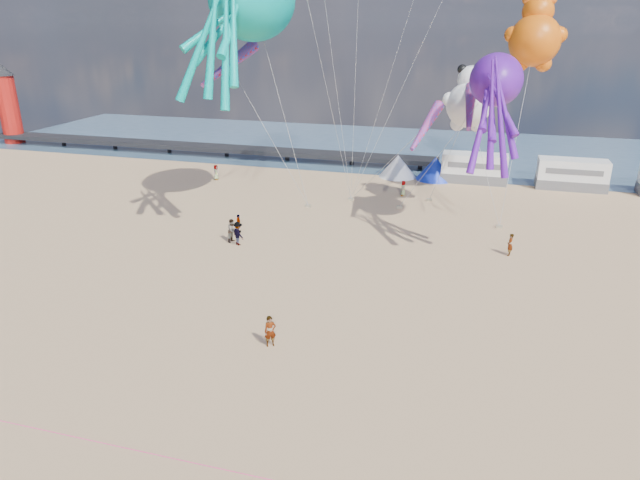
{
  "coord_description": "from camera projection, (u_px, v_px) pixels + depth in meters",
  "views": [
    {
      "loc": [
        6.36,
        -20.33,
        15.89
      ],
      "look_at": [
        -1.1,
        6.0,
        5.32
      ],
      "focal_mm": 32.0,
      "sensor_mm": 36.0,
      "label": 1
    }
  ],
  "objects": [
    {
      "name": "windsock_right",
      "position": [
        426.0,
        127.0,
        43.74
      ],
      "size": [
        2.43,
        5.66,
        5.64
      ],
      "primitive_type": null,
      "rotation": [
        0.0,
        0.0,
        -0.28
      ],
      "color": "red"
    },
    {
      "name": "kite_panda",
      "position": [
        469.0,
        105.0,
        47.13
      ],
      "size": [
        5.85,
        5.72,
        6.36
      ],
      "primitive_type": null,
      "rotation": [
        0.0,
        0.0,
        0.43
      ],
      "color": "white"
    },
    {
      "name": "standing_person",
      "position": [
        270.0,
        331.0,
        29.5
      ],
      "size": [
        0.74,
        0.68,
        1.71
      ],
      "primitive_type": "imported",
      "rotation": [
        0.0,
        0.0,
        0.57
      ],
      "color": "tan",
      "rests_on": "ground"
    },
    {
      "name": "sandbag_b",
      "position": [
        400.0,
        207.0,
        51.54
      ],
      "size": [
        0.5,
        0.35,
        0.22
      ],
      "primitive_type": "cube",
      "color": "gray",
      "rests_on": "ground"
    },
    {
      "name": "sandbag_c",
      "position": [
        499.0,
        227.0,
        46.67
      ],
      "size": [
        0.5,
        0.35,
        0.22
      ],
      "primitive_type": "cube",
      "color": "gray",
      "rests_on": "ground"
    },
    {
      "name": "windsock_mid",
      "position": [
        470.0,
        107.0,
        44.06
      ],
      "size": [
        1.24,
        5.89,
        5.85
      ],
      "primitive_type": null,
      "rotation": [
        0.0,
        0.0,
        0.04
      ],
      "color": "red"
    },
    {
      "name": "tent_white",
      "position": [
        398.0,
        166.0,
        61.57
      ],
      "size": [
        4.0,
        4.0,
        2.4
      ],
      "primitive_type": "cone",
      "color": "white",
      "rests_on": "ground"
    },
    {
      "name": "beachgoer_6",
      "position": [
        403.0,
        188.0,
        55.02
      ],
      "size": [
        0.42,
        0.58,
        1.48
      ],
      "primitive_type": "imported",
      "rotation": [
        0.0,
        0.0,
        4.83
      ],
      "color": "#7F6659",
      "rests_on": "ground"
    },
    {
      "name": "beachgoer_3",
      "position": [
        239.0,
        223.0,
        45.5
      ],
      "size": [
        0.87,
        1.09,
        1.48
      ],
      "primitive_type": "imported",
      "rotation": [
        0.0,
        0.0,
        1.95
      ],
      "color": "#7F6659",
      "rests_on": "ground"
    },
    {
      "name": "sandbag_a",
      "position": [
        308.0,
        206.0,
        51.9
      ],
      "size": [
        0.5,
        0.35,
        0.22
      ],
      "primitive_type": "cube",
      "color": "gray",
      "rests_on": "ground"
    },
    {
      "name": "ground",
      "position": [
        307.0,
        399.0,
        25.59
      ],
      "size": [
        120.0,
        120.0,
        0.0
      ],
      "primitive_type": "plane",
      "color": "tan",
      "rests_on": "ground"
    },
    {
      "name": "beachgoer_1",
      "position": [
        232.0,
        230.0,
        43.48
      ],
      "size": [
        0.75,
        0.99,
        1.82
      ],
      "primitive_type": "imported",
      "rotation": [
        0.0,
        0.0,
        1.36
      ],
      "color": "#7F6659",
      "rests_on": "ground"
    },
    {
      "name": "windsock_left",
      "position": [
        229.0,
        65.0,
        46.79
      ],
      "size": [
        2.64,
        7.79,
        7.72
      ],
      "primitive_type": null,
      "rotation": [
        0.0,
        0.0,
        -0.2
      ],
      "color": "red"
    },
    {
      "name": "sandbag_d",
      "position": [
        429.0,
        200.0,
        53.61
      ],
      "size": [
        0.5,
        0.35,
        0.22
      ],
      "primitive_type": "cube",
      "color": "gray",
      "rests_on": "ground"
    },
    {
      "name": "kite_octopus_purple",
      "position": [
        496.0,
        80.0,
        40.48
      ],
      "size": [
        6.81,
        9.5,
        9.98
      ],
      "primitive_type": null,
      "rotation": [
        0.0,
        0.0,
        0.39
      ],
      "color": "#57149B"
    },
    {
      "name": "tent_blue",
      "position": [
        435.0,
        168.0,
        60.55
      ],
      "size": [
        4.0,
        4.0,
        2.4
      ],
      "primitive_type": "cone",
      "color": "#1933CC",
      "rests_on": "ground"
    },
    {
      "name": "pier",
      "position": [
        197.0,
        147.0,
        71.84
      ],
      "size": [
        60.0,
        3.0,
        0.5
      ],
      "primitive_type": "cube",
      "color": "black",
      "rests_on": "ground"
    },
    {
      "name": "sandbag_e",
      "position": [
        351.0,
        199.0,
        53.81
      ],
      "size": [
        0.5,
        0.35,
        0.22
      ],
      "primitive_type": "cube",
      "color": "gray",
      "rests_on": "ground"
    },
    {
      "name": "beachgoer_5",
      "position": [
        510.0,
        245.0,
        40.97
      ],
      "size": [
        0.67,
        1.58,
        1.65
      ],
      "primitive_type": "imported",
      "rotation": [
        0.0,
        0.0,
        4.59
      ],
      "color": "#7F6659",
      "rests_on": "ground"
    },
    {
      "name": "lighthouse",
      "position": [
        9.0,
        110.0,
        77.7
      ],
      "size": [
        2.6,
        2.6,
        9.0
      ],
      "primitive_type": "cylinder",
      "color": "#A5140F",
      "rests_on": "ground"
    },
    {
      "name": "beachgoer_0",
      "position": [
        216.0,
        172.0,
        60.56
      ],
      "size": [
        0.41,
        0.6,
        1.6
      ],
      "primitive_type": "imported",
      "rotation": [
        0.0,
        0.0,
        1.53
      ],
      "color": "#7F6659",
      "rests_on": "ground"
    },
    {
      "name": "water",
      "position": [
        429.0,
        149.0,
        74.95
      ],
      "size": [
        120.0,
        120.0,
        0.0
      ],
      "primitive_type": "plane",
      "color": "#3A566F",
      "rests_on": "ground"
    },
    {
      "name": "motorhome_1",
      "position": [
        572.0,
        174.0,
        57.01
      ],
      "size": [
        6.6,
        2.5,
        3.0
      ],
      "primitive_type": "cube",
      "color": "silver",
      "rests_on": "ground"
    },
    {
      "name": "beachgoer_2",
      "position": [
        238.0,
        233.0,
        42.86
      ],
      "size": [
        1.12,
        1.08,
        1.82
      ],
      "primitive_type": "imported",
      "rotation": [
        0.0,
        0.0,
        2.52
      ],
      "color": "#7F6659",
      "rests_on": "ground"
    },
    {
      "name": "motorhome_0",
      "position": [
        474.0,
        168.0,
        59.43
      ],
      "size": [
        6.6,
        2.5,
        3.0
      ],
      "primitive_type": "cube",
      "color": "silver",
      "rests_on": "ground"
    },
    {
      "name": "kite_teddy_orange",
      "position": [
        535.0,
        41.0,
        46.48
      ],
      "size": [
        6.52,
        6.37,
        7.12
      ],
      "primitive_type": null,
      "rotation": [
        0.0,
        0.0,
        0.41
      ],
      "color": "#DE5B0B"
    },
    {
      "name": "rope_line",
      "position": [
        268.0,
        479.0,
        21.1
      ],
      "size": [
        34.0,
        0.03,
        0.03
      ],
      "primitive_type": "cylinder",
      "rotation": [
        0.0,
        1.57,
        0.0
      ],
      "color": "#F2338C",
      "rests_on": "ground"
    }
  ]
}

